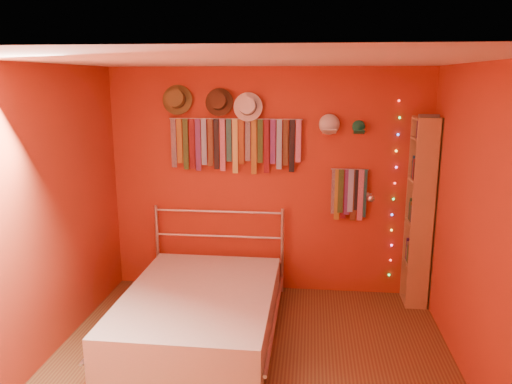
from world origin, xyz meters
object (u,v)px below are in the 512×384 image
(reading_lamp, at_px, (370,198))
(bed, at_px, (200,310))
(tie_rack, at_px, (234,142))
(bookshelf, at_px, (424,212))

(reading_lamp, relative_size, bed, 0.16)
(tie_rack, xyz_separation_m, bookshelf, (2.01, -0.15, -0.68))
(tie_rack, bearing_deg, bookshelf, -4.40)
(bookshelf, bearing_deg, tie_rack, 175.60)
(bookshelf, bearing_deg, bed, -157.73)
(reading_lamp, height_order, bookshelf, bookshelf)
(bookshelf, relative_size, bed, 0.99)
(tie_rack, xyz_separation_m, reading_lamp, (1.46, -0.19, -0.53))
(reading_lamp, bearing_deg, bed, -152.12)
(bookshelf, bearing_deg, reading_lamp, -176.67)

